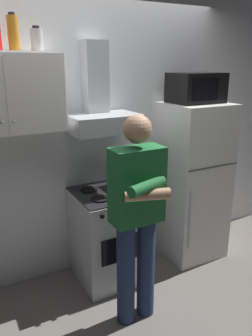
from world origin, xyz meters
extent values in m
plane|color=slate|center=(0.00, 0.00, 0.00)|extent=(7.00, 7.00, 0.00)
cube|color=white|center=(0.00, 0.60, 1.35)|extent=(4.80, 0.10, 2.70)
cube|color=white|center=(-0.85, 0.38, 1.75)|extent=(0.90, 0.34, 0.60)
cube|color=white|center=(-0.62, 0.20, 1.75)|extent=(0.43, 0.01, 0.58)
sphere|color=#B2B2B7|center=(-0.89, 0.19, 1.57)|extent=(0.02, 0.02, 0.02)
sphere|color=#B2B2B7|center=(-0.81, 0.19, 1.57)|extent=(0.02, 0.02, 0.02)
cube|color=silver|center=(-0.05, 0.25, 0.42)|extent=(0.60, 0.60, 0.85)
cube|color=black|center=(-0.05, 0.25, 0.86)|extent=(0.59, 0.59, 0.01)
cube|color=black|center=(-0.05, -0.05, 0.45)|extent=(0.42, 0.01, 0.24)
cylinder|color=black|center=(-0.18, 0.13, 0.87)|extent=(0.16, 0.16, 0.01)
cylinder|color=black|center=(0.08, 0.13, 0.87)|extent=(0.16, 0.16, 0.01)
cylinder|color=black|center=(-0.18, 0.37, 0.87)|extent=(0.16, 0.16, 0.01)
cylinder|color=black|center=(0.08, 0.37, 0.87)|extent=(0.16, 0.16, 0.01)
cylinder|color=black|center=(-0.25, -0.06, 0.80)|extent=(0.04, 0.02, 0.04)
cylinder|color=black|center=(-0.12, -0.06, 0.80)|extent=(0.04, 0.02, 0.04)
cylinder|color=black|center=(0.02, -0.06, 0.80)|extent=(0.04, 0.02, 0.04)
cylinder|color=black|center=(0.15, -0.06, 0.80)|extent=(0.04, 0.02, 0.04)
cube|color=#B7BABF|center=(-0.05, 0.33, 1.47)|extent=(0.60, 0.44, 0.15)
cube|color=#B7BABF|center=(-0.05, 0.47, 1.85)|extent=(0.20, 0.16, 0.60)
cube|color=white|center=(0.90, 0.25, 0.80)|extent=(0.60, 0.60, 1.60)
cube|color=#4C4C4C|center=(0.90, -0.05, 1.04)|extent=(0.59, 0.01, 0.01)
cylinder|color=silver|center=(0.65, -0.06, 0.56)|extent=(0.02, 0.02, 0.60)
cube|color=black|center=(0.90, 0.27, 1.74)|extent=(0.48, 0.36, 0.28)
cube|color=black|center=(0.86, 0.09, 1.74)|extent=(0.30, 0.01, 0.20)
cylinder|color=navy|center=(-0.19, -0.35, 0.42)|extent=(0.14, 0.14, 0.85)
cylinder|color=navy|center=(-0.01, -0.35, 0.42)|extent=(0.14, 0.14, 0.85)
cube|color=#1E6633|center=(-0.10, -0.35, 1.13)|extent=(0.38, 0.20, 0.56)
cylinder|color=#1E6633|center=(-0.10, -0.49, 1.17)|extent=(0.33, 0.17, 0.08)
cylinder|color=tan|center=(-0.10, -0.49, 1.11)|extent=(0.33, 0.17, 0.08)
sphere|color=tan|center=(-0.10, -0.35, 1.54)|extent=(0.20, 0.20, 0.20)
cylinder|color=#B7BABF|center=(0.08, 0.13, 0.92)|extent=(0.17, 0.17, 0.10)
cylinder|color=black|center=(-0.03, 0.13, 0.96)|extent=(0.05, 0.01, 0.01)
cylinder|color=black|center=(0.19, 0.13, 0.96)|extent=(0.05, 0.01, 0.01)
cylinder|color=#B2B5BA|center=(-0.55, 0.40, 2.13)|extent=(0.09, 0.09, 0.16)
cylinder|color=black|center=(-0.55, 0.40, 2.22)|extent=(0.05, 0.05, 0.02)
cylinder|color=#B7721E|center=(-0.72, 0.38, 2.17)|extent=(0.08, 0.08, 0.24)
cylinder|color=black|center=(-0.72, 0.38, 2.30)|extent=(0.04, 0.04, 0.02)
camera|label=1|loc=(-1.23, -2.29, 1.97)|focal=35.85mm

